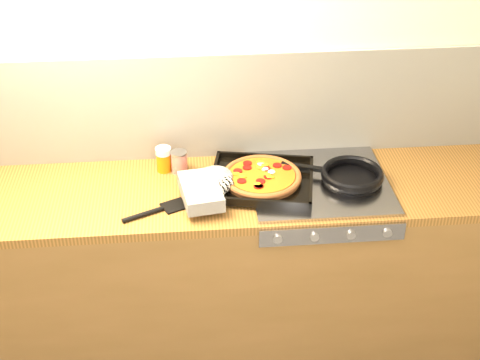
{
  "coord_description": "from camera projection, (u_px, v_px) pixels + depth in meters",
  "views": [
    {
      "loc": [
        -0.12,
        -1.33,
        2.48
      ],
      "look_at": [
        0.1,
        1.08,
        0.95
      ],
      "focal_mm": 50.0,
      "sensor_mm": 36.0,
      "label": 1
    }
  ],
  "objects": [
    {
      "name": "pizza_on_tray",
      "position": [
        245.0,
        180.0,
        2.87
      ],
      "size": [
        0.62,
        0.48,
        0.07
      ],
      "color": "black",
      "rests_on": "stovetop"
    },
    {
      "name": "stovetop",
      "position": [
        319.0,
        182.0,
        2.93
      ],
      "size": [
        0.6,
        0.56,
        0.02
      ],
      "primitive_type": "cube",
      "color": "#96969B",
      "rests_on": "counter_run"
    },
    {
      "name": "frying_pan",
      "position": [
        351.0,
        176.0,
        2.91
      ],
      "size": [
        0.48,
        0.35,
        0.04
      ],
      "color": "black",
      "rests_on": "stovetop"
    },
    {
      "name": "black_spatula",
      "position": [
        156.0,
        211.0,
        2.74
      ],
      "size": [
        0.28,
        0.17,
        0.02
      ],
      "color": "black",
      "rests_on": "counter_run"
    },
    {
      "name": "wooden_spoon",
      "position": [
        259.0,
        163.0,
        3.06
      ],
      "size": [
        0.3,
        0.11,
        0.02
      ],
      "color": "#A17244",
      "rests_on": "counter_run"
    },
    {
      "name": "juice_glass",
      "position": [
        164.0,
        159.0,
        2.99
      ],
      "size": [
        0.08,
        0.08,
        0.12
      ],
      "color": "#CC6E0C",
      "rests_on": "counter_run"
    },
    {
      "name": "counter_run",
      "position": [
        219.0,
        268.0,
        3.14
      ],
      "size": [
        3.2,
        0.62,
        0.9
      ],
      "color": "brown",
      "rests_on": "ground"
    },
    {
      "name": "tomato_can",
      "position": [
        179.0,
        162.0,
        2.99
      ],
      "size": [
        0.09,
        0.09,
        0.1
      ],
      "color": "maroon",
      "rests_on": "counter_run"
    },
    {
      "name": "room_shell",
      "position": [
        212.0,
        107.0,
        3.01
      ],
      "size": [
        3.2,
        3.2,
        3.2
      ],
      "color": "white",
      "rests_on": "ground"
    }
  ]
}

